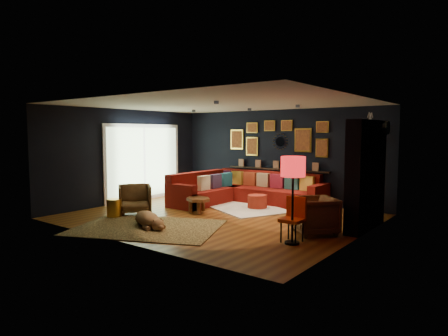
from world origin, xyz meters
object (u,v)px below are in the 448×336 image
Objects in this scene: armchair_left at (135,198)px; gold_stool at (114,208)px; coffee_table at (198,201)px; floor_lamp at (293,171)px; orange_chair at (294,215)px; sectional at (241,192)px; armchair_right at (314,213)px; dog at (147,216)px; pouf at (257,201)px.

armchair_left is 0.58m from gold_stool.
gold_stool is (-1.29, -1.48, -0.10)m from coffee_table.
floor_lamp reaches higher than coffee_table.
orange_chair is 0.52× the size of floor_lamp.
gold_stool is at bearing -111.11° from sectional.
armchair_left is at bearing -113.67° from sectional.
armchair_right reaches higher than dog.
armchair_right is at bearing -40.90° from armchair_left.
gold_stool is at bearing -149.05° from armchair_left.
armchair_right is at bearing 17.65° from gold_stool.
pouf is at bearing -27.39° from sectional.
armchair_right is (3.05, -0.10, 0.08)m from coffee_table.
dog is at bearing -89.00° from coffee_table.
dog is (0.03, -1.65, -0.09)m from coffee_table.
pouf is (0.81, -0.42, -0.13)m from sectional.
sectional is 4.28m from floor_lamp.
floor_lamp is at bearing -52.91° from armchair_left.
armchair_left is 0.96× the size of orange_chair.
armchair_right reaches higher than coffee_table.
dog is at bearing -165.15° from orange_chair.
pouf is at bearing -2.87° from armchair_left.
orange_chair is 0.62× the size of dog.
pouf is at bearing -170.29° from armchair_right.
orange_chair reaches higher than armchair_right.
coffee_table is at bearing 161.82° from floor_lamp.
coffee_table is at bearing 49.01° from gold_stool.
gold_stool is 4.50m from floor_lamp.
floor_lamp is 1.18× the size of dog.
sectional is 3.46m from dog.
coffee_table is 1.61m from pouf.
sectional is at bearing 14.45° from armchair_left.
pouf is 0.33× the size of floor_lamp.
coffee_table is 1.65m from dog.
armchair_right is (3.06, -1.91, 0.07)m from sectional.
sectional is 3.61m from armchair_right.
armchair_right reaches higher than pouf.
gold_stool is at bearing -173.76° from floor_lamp.
armchair_left is 1.45m from dog.
armchair_right is 0.61× the size of dog.
coffee_table is 1.53m from armchair_left.
pouf is 0.63× the size of armchair_right.
orange_chair is 3.09m from dog.
orange_chair is at bearing -15.43° from coffee_table.
orange_chair is at bearing -51.01° from armchair_right.
armchair_right is 4.55m from gold_stool.
sectional is 4.31× the size of armchair_right.
dog is (-2.97, -0.82, -0.25)m from orange_chair.
gold_stool is at bearing -130.99° from coffee_table.
sectional reaches higher than pouf.
gold_stool is at bearing -164.65° from dog.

